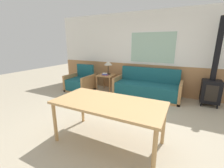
% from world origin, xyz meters
% --- Properties ---
extents(ground_plane, '(16.00, 16.00, 0.00)m').
position_xyz_m(ground_plane, '(0.00, 0.00, 0.00)').
color(ground_plane, '#B2A58C').
extents(wall_back, '(7.20, 0.09, 2.70)m').
position_xyz_m(wall_back, '(0.00, 2.63, 1.36)').
color(wall_back, '#AD7A4C').
rests_on(wall_back, ground_plane).
extents(couch, '(2.08, 0.77, 0.91)m').
position_xyz_m(couch, '(0.08, 2.13, 0.28)').
color(couch, '#B27F4C').
rests_on(couch, ground_plane).
extents(armchair, '(0.87, 0.83, 0.92)m').
position_xyz_m(armchair, '(-2.27, 1.74, 0.27)').
color(armchair, '#B27F4C').
rests_on(armchair, ground_plane).
extents(side_table, '(0.58, 0.58, 0.59)m').
position_xyz_m(side_table, '(-1.38, 2.14, 0.50)').
color(side_table, '#B27F4C').
rests_on(side_table, ground_plane).
extents(table_lamp, '(0.29, 0.29, 0.48)m').
position_xyz_m(table_lamp, '(-1.37, 2.24, 0.98)').
color(table_lamp, black).
rests_on(table_lamp, side_table).
extents(book_stack, '(0.23, 0.17, 0.08)m').
position_xyz_m(book_stack, '(-1.39, 2.04, 0.63)').
color(book_stack, '#994C84').
rests_on(book_stack, side_table).
extents(dining_table, '(1.83, 0.89, 0.76)m').
position_xyz_m(dining_table, '(0.08, -0.46, 0.69)').
color(dining_table, tan).
rests_on(dining_table, ground_plane).
extents(wood_stove, '(0.47, 0.42, 2.35)m').
position_xyz_m(wood_stove, '(1.83, 2.24, 0.64)').
color(wood_stove, black).
rests_on(wood_stove, ground_plane).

